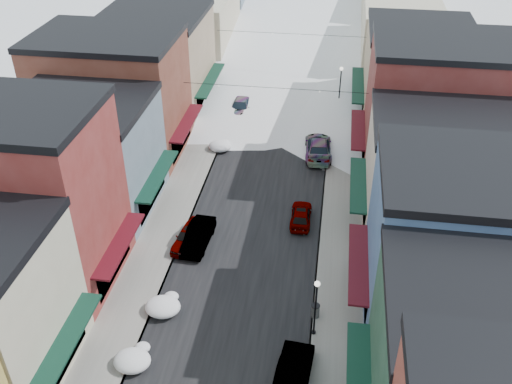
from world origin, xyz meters
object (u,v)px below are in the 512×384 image
(car_dark_hatch, at_px, (198,236))
(car_green_sedan, at_px, (293,376))
(car_silver_sedan, at_px, (189,236))
(trash_can, at_px, (315,311))
(streetlamp_near, at_px, (316,301))

(car_dark_hatch, distance_m, car_green_sedan, 13.89)
(car_silver_sedan, xyz_separation_m, car_green_sedan, (8.58, -11.33, 0.11))
(car_silver_sedan, height_order, trash_can, car_silver_sedan)
(trash_can, height_order, streetlamp_near, streetlamp_near)
(car_dark_hatch, bearing_deg, car_silver_sedan, -170.53)
(car_silver_sedan, distance_m, trash_can, 11.25)
(car_silver_sedan, relative_size, car_dark_hatch, 0.94)
(car_green_sedan, height_order, trash_can, car_green_sedan)
(car_dark_hatch, relative_size, streetlamp_near, 1.08)
(car_green_sedan, xyz_separation_m, trash_can, (0.92, 5.29, -0.21))
(car_silver_sedan, bearing_deg, trash_can, -24.65)
(car_green_sedan, bearing_deg, car_dark_hatch, -50.46)
(car_silver_sedan, height_order, car_green_sedan, car_green_sedan)
(car_green_sedan, relative_size, trash_can, 5.41)
(trash_can, bearing_deg, car_silver_sedan, 147.58)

